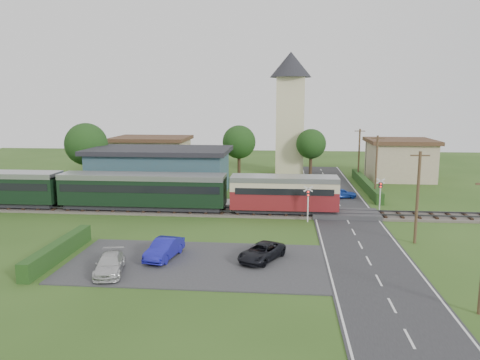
# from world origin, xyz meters

# --- Properties ---
(ground) EXTENTS (120.00, 120.00, 0.00)m
(ground) POSITION_xyz_m (0.00, 0.00, 0.00)
(ground) COLOR #2D4C19
(railway_track) EXTENTS (76.00, 3.20, 0.49)m
(railway_track) POSITION_xyz_m (0.00, 2.00, 0.11)
(railway_track) COLOR #4C443D
(railway_track) RESTS_ON ground
(road) EXTENTS (6.00, 70.00, 0.05)m
(road) POSITION_xyz_m (10.00, 0.00, 0.03)
(road) COLOR #28282B
(road) RESTS_ON ground
(car_park) EXTENTS (17.00, 9.00, 0.08)m
(car_park) POSITION_xyz_m (-1.50, -12.00, 0.04)
(car_park) COLOR #333335
(car_park) RESTS_ON ground
(crossing_deck) EXTENTS (6.20, 3.40, 0.45)m
(crossing_deck) POSITION_xyz_m (10.00, 2.00, 0.23)
(crossing_deck) COLOR #333335
(crossing_deck) RESTS_ON ground
(platform) EXTENTS (30.00, 3.00, 0.45)m
(platform) POSITION_xyz_m (-10.00, 5.20, 0.23)
(platform) COLOR gray
(platform) RESTS_ON ground
(equipment_hut) EXTENTS (2.30, 2.30, 2.55)m
(equipment_hut) POSITION_xyz_m (-18.00, 5.20, 1.75)
(equipment_hut) COLOR beige
(equipment_hut) RESTS_ON platform
(station_building) EXTENTS (16.00, 9.00, 5.30)m
(station_building) POSITION_xyz_m (-10.00, 10.99, 2.69)
(station_building) COLOR #2F5564
(station_building) RESTS_ON ground
(train) EXTENTS (43.20, 2.90, 3.40)m
(train) POSITION_xyz_m (-12.49, 2.00, 2.18)
(train) COLOR #232328
(train) RESTS_ON ground
(church_tower) EXTENTS (6.00, 6.00, 17.60)m
(church_tower) POSITION_xyz_m (5.00, 28.00, 10.23)
(church_tower) COLOR beige
(church_tower) RESTS_ON ground
(house_west) EXTENTS (10.80, 8.80, 5.50)m
(house_west) POSITION_xyz_m (-15.00, 25.00, 2.79)
(house_west) COLOR tan
(house_west) RESTS_ON ground
(house_east) EXTENTS (8.80, 8.80, 5.50)m
(house_east) POSITION_xyz_m (20.00, 24.00, 2.80)
(house_east) COLOR tan
(house_east) RESTS_ON ground
(hedge_carpark) EXTENTS (0.80, 9.00, 1.20)m
(hedge_carpark) POSITION_xyz_m (-11.00, -12.00, 0.60)
(hedge_carpark) COLOR #193814
(hedge_carpark) RESTS_ON ground
(hedge_roadside) EXTENTS (0.80, 18.00, 1.20)m
(hedge_roadside) POSITION_xyz_m (14.20, 16.00, 0.60)
(hedge_roadside) COLOR #193814
(hedge_roadside) RESTS_ON ground
(hedge_station) EXTENTS (22.00, 0.80, 1.30)m
(hedge_station) POSITION_xyz_m (-10.00, 15.50, 0.65)
(hedge_station) COLOR #193814
(hedge_station) RESTS_ON ground
(tree_a) EXTENTS (5.20, 5.20, 8.00)m
(tree_a) POSITION_xyz_m (-20.00, 14.00, 5.38)
(tree_a) COLOR #332316
(tree_a) RESTS_ON ground
(tree_b) EXTENTS (4.60, 4.60, 7.34)m
(tree_b) POSITION_xyz_m (-2.00, 23.00, 5.02)
(tree_b) COLOR #332316
(tree_b) RESTS_ON ground
(tree_c) EXTENTS (4.20, 4.20, 6.78)m
(tree_c) POSITION_xyz_m (8.00, 25.00, 4.65)
(tree_c) COLOR #332316
(tree_c) RESTS_ON ground
(utility_pole_b) EXTENTS (1.40, 0.22, 7.00)m
(utility_pole_b) POSITION_xyz_m (14.20, -6.00, 3.63)
(utility_pole_b) COLOR #473321
(utility_pole_b) RESTS_ON ground
(utility_pole_c) EXTENTS (1.40, 0.22, 7.00)m
(utility_pole_c) POSITION_xyz_m (14.20, 10.00, 3.63)
(utility_pole_c) COLOR #473321
(utility_pole_c) RESTS_ON ground
(utility_pole_d) EXTENTS (1.40, 0.22, 7.00)m
(utility_pole_d) POSITION_xyz_m (14.20, 22.00, 3.63)
(utility_pole_d) COLOR #473321
(utility_pole_d) RESTS_ON ground
(crossing_signal_near) EXTENTS (0.84, 0.28, 3.28)m
(crossing_signal_near) POSITION_xyz_m (6.40, -0.41, 2.14)
(crossing_signal_near) COLOR silver
(crossing_signal_near) RESTS_ON ground
(crossing_signal_far) EXTENTS (0.84, 0.28, 3.28)m
(crossing_signal_far) POSITION_xyz_m (13.60, 4.39, 2.14)
(crossing_signal_far) COLOR silver
(crossing_signal_far) RESTS_ON ground
(streetlamp_west) EXTENTS (0.30, 0.30, 5.15)m
(streetlamp_west) POSITION_xyz_m (-22.00, 20.00, 3.04)
(streetlamp_west) COLOR #3F3F47
(streetlamp_west) RESTS_ON ground
(streetlamp_east) EXTENTS (0.30, 0.30, 5.15)m
(streetlamp_east) POSITION_xyz_m (16.00, 27.00, 3.04)
(streetlamp_east) COLOR #3F3F47
(streetlamp_east) RESTS_ON ground
(car_on_road) EXTENTS (3.47, 2.06, 1.11)m
(car_on_road) POSITION_xyz_m (10.61, 10.15, 0.60)
(car_on_road) COLOR #143596
(car_on_road) RESTS_ON road
(car_park_blue) EXTENTS (2.09, 4.21, 1.33)m
(car_park_blue) POSITION_xyz_m (-3.80, -11.33, 0.74)
(car_park_blue) COLOR #1B1BA2
(car_park_blue) RESTS_ON car_park
(car_park_silver) EXTENTS (2.44, 4.23, 1.15)m
(car_park_silver) POSITION_xyz_m (-6.47, -14.41, 0.66)
(car_park_silver) COLOR beige
(car_park_silver) RESTS_ON car_park
(car_park_dark) EXTENTS (3.50, 4.43, 1.12)m
(car_park_dark) POSITION_xyz_m (2.81, -11.11, 0.64)
(car_park_dark) COLOR black
(car_park_dark) RESTS_ON car_park
(pedestrian_near) EXTENTS (0.75, 0.59, 1.80)m
(pedestrian_near) POSITION_xyz_m (-2.08, 4.61, 1.35)
(pedestrian_near) COLOR gray
(pedestrian_near) RESTS_ON platform
(pedestrian_far) EXTENTS (0.96, 1.10, 1.92)m
(pedestrian_far) POSITION_xyz_m (-16.40, 4.93, 1.41)
(pedestrian_far) COLOR gray
(pedestrian_far) RESTS_ON platform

